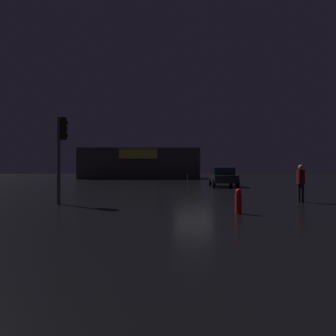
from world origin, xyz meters
TOP-DOWN VIEW (x-y plane):
  - ground_plane at (0.00, 0.00)m, footprint 120.00×120.00m
  - store_building at (-5.51, 24.32)m, footprint 17.09×8.89m
  - traffic_signal_main at (-6.34, -6.66)m, footprint 0.42×0.42m
  - car_near at (2.97, 4.72)m, footprint 2.29×4.47m
  - pedestrian at (4.14, -6.22)m, footprint 0.45×0.45m
  - fire_hydrant at (0.52, -9.32)m, footprint 0.22×0.22m
  - bollard_kerb_a at (0.25, 7.55)m, footprint 0.08×0.08m

SIDE VIEW (x-z plane):
  - ground_plane at x=0.00m, z-range 0.00..0.00m
  - fire_hydrant at x=0.52m, z-range -0.01..0.84m
  - bollard_kerb_a at x=0.25m, z-range 0.00..0.97m
  - car_near at x=2.97m, z-range 0.03..1.59m
  - pedestrian at x=4.14m, z-range 0.14..1.82m
  - store_building at x=-5.51m, z-range 0.00..4.41m
  - traffic_signal_main at x=-6.34m, z-range 0.74..4.42m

